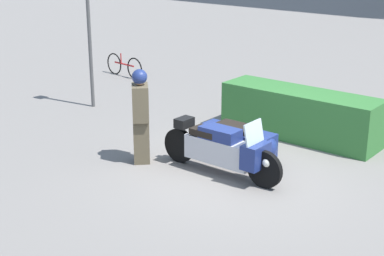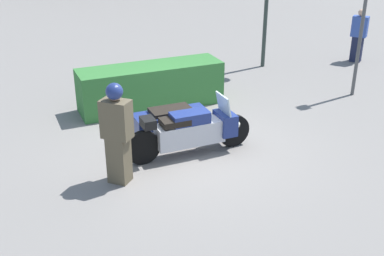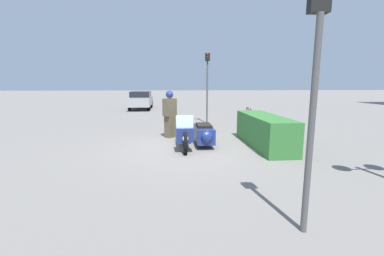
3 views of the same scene
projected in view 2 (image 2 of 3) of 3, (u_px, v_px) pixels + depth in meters
ground_plane at (194, 148)px, 9.91m from camera, size 160.00×160.00×0.00m
police_motorcycle at (184, 125)px, 9.78m from camera, size 2.64×1.27×1.17m
officer_rider at (117, 131)px, 8.29m from camera, size 0.58×0.58×1.86m
hedge_bush_curbside at (151, 86)px, 11.80m from camera, size 3.52×0.98×1.05m
traffic_light_near at (363, 9)px, 11.84m from camera, size 0.23×0.27×3.41m
pedestrian_bystander at (359, 36)px, 15.26m from camera, size 0.52×0.55×1.68m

